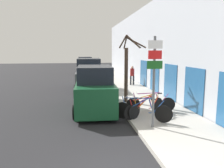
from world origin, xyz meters
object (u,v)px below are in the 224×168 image
at_px(signpost, 154,76).
at_px(pedestrian_near, 132,74).
at_px(bicycle_1, 145,108).
at_px(parked_car_0, 95,90).
at_px(bicycle_2, 147,107).
at_px(street_tree, 127,68).
at_px(parked_car_3, 85,66).
at_px(bicycle_0, 142,111).
at_px(bicycle_3, 151,103).
at_px(parked_car_1, 89,76).
at_px(parked_car_2, 86,70).

distance_m(signpost, pedestrian_near, 10.33).
xyz_separation_m(bicycle_1, parked_car_0, (-2.01, 1.90, 0.51)).
relative_size(bicycle_2, street_tree, 0.53).
relative_size(bicycle_2, parked_car_3, 0.45).
bearing_deg(street_tree, bicycle_0, -92.00).
height_order(signpost, parked_car_3, signpost).
relative_size(bicycle_0, street_tree, 0.58).
height_order(bicycle_3, parked_car_1, parked_car_1).
bearing_deg(bicycle_2, bicycle_0, 115.52).
bearing_deg(street_tree, pedestrian_near, 73.17).
distance_m(bicycle_3, parked_car_1, 7.63).
bearing_deg(bicycle_3, bicycle_0, 155.26).
relative_size(bicycle_1, parked_car_1, 0.42).
relative_size(signpost, parked_car_1, 0.69).
bearing_deg(street_tree, parked_car_3, 96.07).
bearing_deg(bicycle_2, parked_car_2, -25.08).
bearing_deg(parked_car_0, pedestrian_near, 64.79).
xyz_separation_m(parked_car_1, parked_car_2, (-0.01, 6.27, -0.10)).
distance_m(parked_car_3, street_tree, 16.78).
bearing_deg(bicycle_0, parked_car_1, 39.35).
distance_m(bicycle_2, parked_car_2, 14.15).
relative_size(parked_car_3, street_tree, 1.18).
xyz_separation_m(bicycle_3, parked_car_3, (-2.42, 18.84, 0.46)).
bearing_deg(parked_car_0, signpost, -56.54).
bearing_deg(bicycle_3, parked_car_1, 26.51).
height_order(bicycle_1, parked_car_0, parked_car_0).
height_order(bicycle_0, parked_car_0, parked_car_0).
xyz_separation_m(pedestrian_near, street_tree, (-1.80, -5.94, 0.98)).
bearing_deg(parked_car_0, bicycle_3, -23.02).
xyz_separation_m(bicycle_2, pedestrian_near, (1.50, 8.65, 0.52)).
bearing_deg(parked_car_0, bicycle_1, -40.76).
bearing_deg(parked_car_3, street_tree, -84.73).
bearing_deg(bicycle_1, parked_car_2, -17.41).
height_order(bicycle_0, bicycle_2, bicycle_0).
bearing_deg(bicycle_3, street_tree, 23.79).
bearing_deg(parked_car_2, parked_car_3, 90.19).
distance_m(bicycle_2, parked_car_0, 2.81).
bearing_deg(pedestrian_near, bicycle_3, 63.56).
xyz_separation_m(bicycle_3, street_tree, (-0.65, 2.19, 1.50)).
relative_size(bicycle_1, parked_car_0, 0.44).
relative_size(parked_car_1, parked_car_3, 1.12).
distance_m(parked_car_0, parked_car_2, 12.25).
distance_m(signpost, parked_car_3, 20.94).
xyz_separation_m(bicycle_1, parked_car_2, (-2.01, 14.15, 0.46)).
bearing_deg(bicycle_3, parked_car_0, 71.65).
distance_m(bicycle_0, bicycle_2, 0.81).
height_order(parked_car_1, pedestrian_near, parked_car_1).
bearing_deg(signpost, pedestrian_near, 80.20).
distance_m(signpost, bicycle_1, 2.02).
bearing_deg(bicycle_3, pedestrian_near, -0.74).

